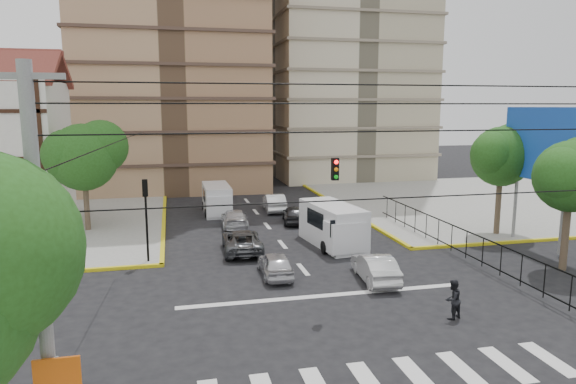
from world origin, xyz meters
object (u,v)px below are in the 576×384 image
object	(u,v)px
van_right_lane	(334,227)
car_white_front_right	(375,267)
car_silver_front_left	(275,264)
traffic_light_nw	(146,206)
van_left_lane	(217,200)
pedestrian_crosswalk	(453,299)

from	to	relation	value
van_right_lane	car_white_front_right	distance (m)	6.35
car_silver_front_left	car_white_front_right	bearing A→B (deg)	160.81
traffic_light_nw	car_silver_front_left	bearing A→B (deg)	-29.25
van_left_lane	pedestrian_crosswalk	bearing A→B (deg)	-72.16
traffic_light_nw	car_white_front_right	xyz separation A→B (m)	(10.74, -5.21, -2.45)
van_right_lane	pedestrian_crosswalk	size ratio (longest dim) A/B	3.62
car_silver_front_left	car_white_front_right	world-z (taller)	car_white_front_right
car_white_front_right	pedestrian_crosswalk	world-z (taller)	pedestrian_crosswalk
van_left_lane	pedestrian_crosswalk	xyz separation A→B (m)	(7.23, -22.23, -0.29)
van_right_lane	van_left_lane	xyz separation A→B (m)	(-5.97, 11.02, -0.12)
van_right_lane	van_left_lane	size ratio (longest dim) A/B	1.16
traffic_light_nw	van_right_lane	world-z (taller)	traffic_light_nw
van_left_lane	car_silver_front_left	world-z (taller)	van_left_lane
van_left_lane	car_white_front_right	distance (m)	18.35
traffic_light_nw	van_right_lane	bearing A→B (deg)	5.92
car_silver_front_left	car_white_front_right	distance (m)	4.85
van_right_lane	car_white_front_right	world-z (taller)	van_right_lane
van_left_lane	car_white_front_right	size ratio (longest dim) A/B	1.23
pedestrian_crosswalk	traffic_light_nw	bearing A→B (deg)	-62.21
traffic_light_nw	van_left_lane	bearing A→B (deg)	68.62
van_left_lane	van_right_lane	bearing A→B (deg)	-61.72
traffic_light_nw	van_left_lane	distance (m)	13.18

